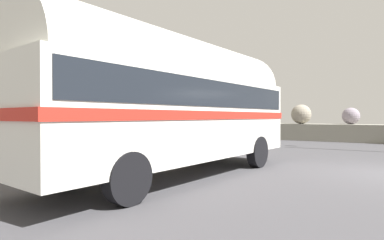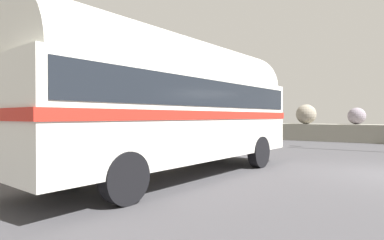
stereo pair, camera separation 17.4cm
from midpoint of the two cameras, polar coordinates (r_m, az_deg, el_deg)
vintage_coach at (r=8.26m, az=-2.33°, el=3.80°), size 3.45×8.81×3.70m
second_coach at (r=11.95m, az=-21.56°, el=2.79°), size 2.84×8.69×3.70m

